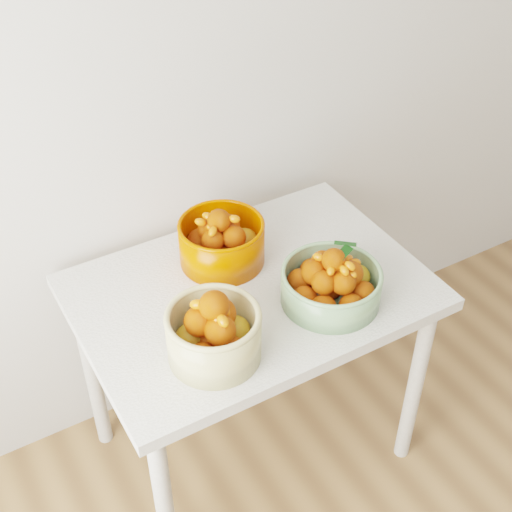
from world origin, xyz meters
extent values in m
cube|color=silver|center=(0.00, 2.00, 1.35)|extent=(4.00, 0.04, 2.70)
cube|color=silver|center=(-0.31, 1.60, 0.73)|extent=(1.00, 0.70, 0.04)
cylinder|color=silver|center=(-0.75, 1.31, 0.35)|extent=(0.05, 0.05, 0.71)
cylinder|color=silver|center=(0.13, 1.31, 0.35)|extent=(0.05, 0.05, 0.71)
cylinder|color=silver|center=(-0.75, 1.89, 0.35)|extent=(0.05, 0.05, 0.71)
cylinder|color=silver|center=(0.13, 1.89, 0.35)|extent=(0.05, 0.05, 0.71)
cylinder|color=#CABA7E|center=(-0.53, 1.42, 0.82)|extent=(0.30, 0.30, 0.14)
torus|color=#CABA7E|center=(-0.53, 1.42, 0.89)|extent=(0.31, 0.31, 0.02)
sphere|color=#D1660C|center=(-0.46, 1.42, 0.81)|extent=(0.08, 0.08, 0.08)
sphere|color=#D1660C|center=(-0.50, 1.48, 0.81)|extent=(0.08, 0.08, 0.08)
sphere|color=#D1660C|center=(-0.58, 1.45, 0.81)|extent=(0.08, 0.08, 0.08)
sphere|color=#CF4209|center=(-0.58, 1.38, 0.81)|extent=(0.08, 0.08, 0.08)
sphere|color=#CF4209|center=(-0.51, 1.36, 0.81)|extent=(0.08, 0.08, 0.08)
sphere|color=#CF4209|center=(-0.53, 1.42, 0.81)|extent=(0.08, 0.08, 0.08)
sphere|color=#CF4209|center=(-0.50, 1.44, 0.87)|extent=(0.09, 0.09, 0.09)
sphere|color=#CF4209|center=(-0.55, 1.44, 0.87)|extent=(0.08, 0.08, 0.08)
sphere|color=#CF4209|center=(-0.52, 1.38, 0.87)|extent=(0.08, 0.08, 0.08)
sphere|color=#CF4209|center=(-0.52, 1.42, 0.92)|extent=(0.08, 0.08, 0.08)
ellipsoid|color=#F55B10|center=(-0.53, 1.40, 0.90)|extent=(0.03, 0.04, 0.04)
ellipsoid|color=#F55B10|center=(-0.52, 1.42, 0.90)|extent=(0.05, 0.05, 0.04)
ellipsoid|color=#F55B10|center=(-0.55, 1.45, 0.92)|extent=(0.05, 0.05, 0.04)
ellipsoid|color=#F55B10|center=(-0.50, 1.41, 0.90)|extent=(0.05, 0.05, 0.04)
ellipsoid|color=#F55B10|center=(-0.53, 1.42, 0.90)|extent=(0.04, 0.05, 0.04)
ellipsoid|color=#F55B10|center=(-0.52, 1.37, 0.91)|extent=(0.04, 0.05, 0.04)
cylinder|color=#7EA675|center=(-0.15, 1.44, 0.80)|extent=(0.33, 0.33, 0.10)
torus|color=#7EA675|center=(-0.15, 1.44, 0.85)|extent=(0.33, 0.33, 0.01)
sphere|color=#D1660C|center=(-0.06, 1.44, 0.80)|extent=(0.08, 0.08, 0.08)
sphere|color=#CF4209|center=(-0.08, 1.50, 0.80)|extent=(0.07, 0.07, 0.07)
sphere|color=#CF4209|center=(-0.15, 1.53, 0.80)|extent=(0.07, 0.07, 0.07)
sphere|color=#CF4209|center=(-0.21, 1.51, 0.80)|extent=(0.07, 0.07, 0.07)
sphere|color=#CF4209|center=(-0.24, 1.44, 0.80)|extent=(0.07, 0.07, 0.07)
sphere|color=#CF4209|center=(-0.21, 1.38, 0.80)|extent=(0.07, 0.07, 0.07)
sphere|color=#CF4209|center=(-0.14, 1.35, 0.80)|extent=(0.07, 0.07, 0.07)
sphere|color=#CF4209|center=(-0.08, 1.38, 0.80)|extent=(0.07, 0.07, 0.07)
sphere|color=#CF4209|center=(-0.15, 1.44, 0.80)|extent=(0.07, 0.07, 0.07)
sphere|color=#CF4209|center=(-0.10, 1.47, 0.85)|extent=(0.07, 0.07, 0.07)
sphere|color=#CF4209|center=(-0.14, 1.49, 0.85)|extent=(0.07, 0.07, 0.07)
sphere|color=#CF4209|center=(-0.19, 1.47, 0.85)|extent=(0.07, 0.07, 0.07)
sphere|color=#CF4209|center=(-0.19, 1.42, 0.85)|extent=(0.07, 0.07, 0.07)
sphere|color=#CF4209|center=(-0.14, 1.39, 0.85)|extent=(0.07, 0.07, 0.07)
sphere|color=#CF4209|center=(-0.11, 1.41, 0.85)|extent=(0.07, 0.07, 0.07)
sphere|color=#CF4209|center=(-0.15, 1.44, 0.90)|extent=(0.07, 0.07, 0.07)
ellipsoid|color=#F55B10|center=(-0.14, 1.39, 0.89)|extent=(0.03, 0.04, 0.04)
ellipsoid|color=#F55B10|center=(-0.11, 1.43, 0.90)|extent=(0.04, 0.03, 0.03)
ellipsoid|color=#F55B10|center=(-0.14, 1.42, 0.87)|extent=(0.04, 0.04, 0.04)
ellipsoid|color=#F55B10|center=(-0.12, 1.39, 0.87)|extent=(0.04, 0.04, 0.03)
ellipsoid|color=#F55B10|center=(-0.17, 1.41, 0.89)|extent=(0.04, 0.04, 0.03)
ellipsoid|color=#F55B10|center=(-0.09, 1.45, 0.87)|extent=(0.04, 0.03, 0.03)
ellipsoid|color=#F55B10|center=(-0.15, 1.44, 0.89)|extent=(0.04, 0.04, 0.03)
ellipsoid|color=#F55B10|center=(-0.14, 1.42, 0.88)|extent=(0.04, 0.04, 0.04)
ellipsoid|color=#F55B10|center=(-0.17, 1.48, 0.89)|extent=(0.04, 0.04, 0.03)
ellipsoid|color=#F55B10|center=(-0.10, 1.40, 0.87)|extent=(0.04, 0.04, 0.03)
ellipsoid|color=#F55B10|center=(-0.08, 1.42, 0.87)|extent=(0.04, 0.04, 0.04)
ellipsoid|color=#F55B10|center=(-0.13, 1.39, 0.90)|extent=(0.03, 0.04, 0.04)
cylinder|color=#CC3E00|center=(-0.33, 1.75, 0.82)|extent=(0.26, 0.26, 0.13)
torus|color=#CC3E00|center=(-0.33, 1.75, 0.88)|extent=(0.27, 0.27, 0.01)
sphere|color=#D1660C|center=(-0.25, 1.75, 0.80)|extent=(0.08, 0.08, 0.08)
sphere|color=#D1660C|center=(-0.29, 1.82, 0.80)|extent=(0.07, 0.07, 0.07)
sphere|color=#CF4209|center=(-0.37, 1.81, 0.80)|extent=(0.08, 0.08, 0.08)
sphere|color=#CF4209|center=(-0.40, 1.75, 0.80)|extent=(0.07, 0.07, 0.07)
sphere|color=#CF4209|center=(-0.37, 1.69, 0.80)|extent=(0.07, 0.07, 0.07)
sphere|color=#CF4209|center=(-0.29, 1.68, 0.80)|extent=(0.07, 0.07, 0.07)
sphere|color=#CF4209|center=(-0.33, 1.75, 0.80)|extent=(0.07, 0.07, 0.07)
sphere|color=#CF4209|center=(-0.29, 1.77, 0.85)|extent=(0.07, 0.07, 0.07)
sphere|color=#CF4209|center=(-0.35, 1.79, 0.85)|extent=(0.07, 0.07, 0.07)
sphere|color=#CF4209|center=(-0.36, 1.73, 0.85)|extent=(0.07, 0.07, 0.07)
sphere|color=#CF4209|center=(-0.30, 1.72, 0.85)|extent=(0.07, 0.07, 0.07)
sphere|color=#CF4209|center=(-0.33, 1.75, 0.90)|extent=(0.07, 0.07, 0.07)
ellipsoid|color=#F55B10|center=(-0.29, 1.73, 0.91)|extent=(0.05, 0.04, 0.03)
ellipsoid|color=#F55B10|center=(-0.33, 1.77, 0.89)|extent=(0.03, 0.04, 0.03)
ellipsoid|color=#F55B10|center=(-0.35, 1.78, 0.90)|extent=(0.04, 0.04, 0.03)
ellipsoid|color=#F55B10|center=(-0.33, 1.74, 0.89)|extent=(0.03, 0.04, 0.03)
ellipsoid|color=#F55B10|center=(-0.32, 1.74, 0.88)|extent=(0.04, 0.04, 0.04)
ellipsoid|color=#F55B10|center=(-0.34, 1.75, 0.90)|extent=(0.05, 0.04, 0.04)
ellipsoid|color=#F55B10|center=(-0.38, 1.78, 0.90)|extent=(0.05, 0.04, 0.04)
ellipsoid|color=#F55B10|center=(-0.37, 1.72, 0.90)|extent=(0.05, 0.04, 0.04)
ellipsoid|color=#F55B10|center=(-0.30, 1.77, 0.88)|extent=(0.05, 0.04, 0.03)
ellipsoid|color=#F55B10|center=(-0.35, 1.76, 0.89)|extent=(0.04, 0.03, 0.03)
ellipsoid|color=#F55B10|center=(-0.30, 1.79, 0.89)|extent=(0.04, 0.05, 0.04)
ellipsoid|color=#F55B10|center=(-0.32, 1.75, 0.87)|extent=(0.04, 0.04, 0.02)
camera|label=1|loc=(-1.07, 0.26, 2.12)|focal=50.00mm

